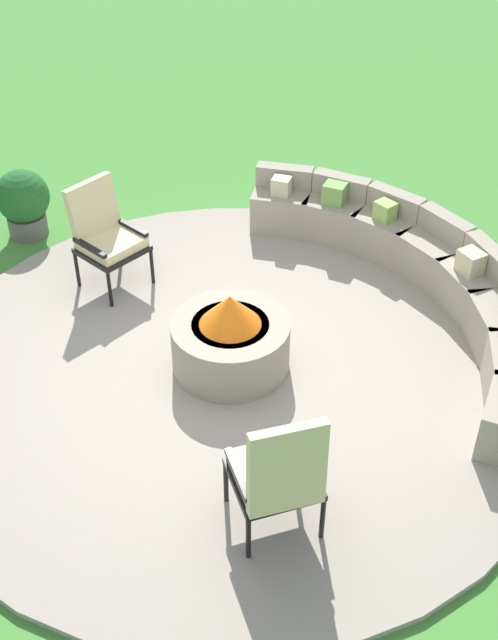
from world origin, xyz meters
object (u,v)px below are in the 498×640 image
(fire_pit, at_px, (231,339))
(lounge_chair_front_right, at_px, (279,473))
(curved_stone_bench, at_px, (420,277))
(potted_plant_2, at_px, (23,201))
(lounge_chair_front_left, at_px, (105,233))

(fire_pit, height_order, lounge_chair_front_right, lounge_chair_front_right)
(fire_pit, relative_size, curved_stone_bench, 0.24)
(curved_stone_bench, bearing_deg, potted_plant_2, -146.83)
(potted_plant_2, bearing_deg, fire_pit, 6.24)
(curved_stone_bench, relative_size, potted_plant_2, 5.68)
(lounge_chair_front_left, height_order, potted_plant_2, lounge_chair_front_left)
(potted_plant_2, bearing_deg, curved_stone_bench, 33.17)
(fire_pit, relative_size, potted_plant_2, 1.34)
(curved_stone_bench, bearing_deg, fire_pit, -100.76)
(fire_pit, distance_m, lounge_chair_front_right, 1.78)
(fire_pit, distance_m, curved_stone_bench, 2.00)
(lounge_chair_front_left, relative_size, potted_plant_2, 1.39)
(curved_stone_bench, distance_m, lounge_chair_front_left, 3.01)
(curved_stone_bench, height_order, lounge_chair_front_left, lounge_chair_front_left)
(potted_plant_2, bearing_deg, lounge_chair_front_left, 7.83)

